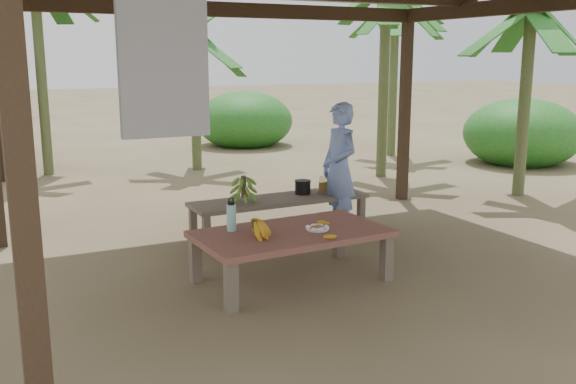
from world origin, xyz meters
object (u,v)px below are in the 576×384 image
bench (280,202)px  water_flask (231,217)px  ripe_banana_bunch (253,228)px  work_table (291,237)px  plate (317,228)px  woman (339,168)px  cooking_pot (303,187)px

bench → water_flask: 1.76m
bench → ripe_banana_bunch: (-1.05, -1.62, 0.20)m
work_table → water_flask: 0.61m
plate → woman: bearing=52.7°
bench → cooking_pot: 0.39m
woman → ripe_banana_bunch: bearing=-54.7°
cooking_pot → woman: 0.53m
bench → cooking_pot: cooking_pot is taller
bench → plate: (-0.39, -1.65, 0.12)m
bench → woman: 0.84m
plate → water_flask: 0.83m
ripe_banana_bunch → plate: ripe_banana_bunch is taller
bench → water_flask: water_flask is taller
ripe_banana_bunch → plate: bearing=-3.0°
ripe_banana_bunch → plate: size_ratio=1.33×
plate → cooking_pot: bearing=66.6°
cooking_pot → water_flask: bearing=-137.0°
woman → bench: bearing=-108.8°
water_flask → cooking_pot: size_ratio=1.71×
work_table → ripe_banana_bunch: size_ratio=6.05×
work_table → bench: 1.69m
water_flask → plate: bearing=-24.3°
work_table → plate: (0.24, -0.08, 0.08)m
water_flask → woman: 2.17m
work_table → cooking_pot: bearing=56.5°
plate → work_table: bearing=161.1°
work_table → bench: bearing=65.5°
work_table → water_flask: (-0.51, 0.26, 0.20)m
water_flask → work_table: bearing=-26.7°
plate → cooking_pot: 1.89m
cooking_pot → work_table: bearing=-120.9°
bench → plate: bearing=-104.2°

